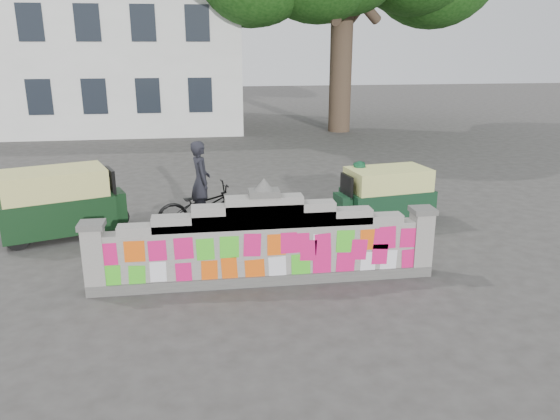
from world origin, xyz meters
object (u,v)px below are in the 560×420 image
at_px(cyclist_bike, 202,207).
at_px(rickshaw_left, 59,202).
at_px(cyclist_rider, 201,191).
at_px(pedestrian, 359,191).
at_px(rickshaw_right, 385,195).

distance_m(cyclist_bike, rickshaw_left, 3.25).
bearing_deg(cyclist_rider, cyclist_bike, -0.00).
bearing_deg(pedestrian, rickshaw_right, 56.05).
xyz_separation_m(pedestrian, rickshaw_right, (0.61, -0.23, -0.04)).
relative_size(cyclist_bike, rickshaw_left, 0.73).
distance_m(cyclist_rider, rickshaw_left, 3.24).
bearing_deg(pedestrian, cyclist_rider, -101.23).
bearing_deg(pedestrian, rickshaw_left, -102.26).
distance_m(cyclist_rider, pedestrian, 3.91).
bearing_deg(rickshaw_right, rickshaw_left, -9.91).
height_order(rickshaw_left, rickshaw_right, rickshaw_left).
relative_size(cyclist_rider, rickshaw_right, 0.75).
bearing_deg(rickshaw_left, cyclist_bike, -20.31).
relative_size(cyclist_rider, rickshaw_left, 0.65).
height_order(cyclist_bike, pedestrian, pedestrian).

